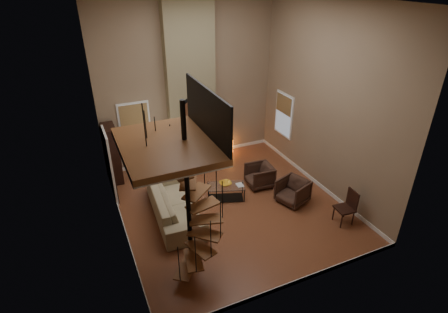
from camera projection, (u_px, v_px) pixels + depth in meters
name	position (u px, v px, depth m)	size (l,w,h in m)	color
ground	(230.00, 205.00, 10.34)	(6.00, 6.50, 0.01)	#955230
back_wall	(189.00, 83.00, 11.66)	(6.00, 0.02, 5.50)	#8F775C
front_wall	(306.00, 178.00, 6.43)	(6.00, 0.02, 5.50)	#8F775C
left_wall	(109.00, 137.00, 7.97)	(0.02, 6.50, 5.50)	#8F775C
right_wall	(326.00, 101.00, 10.12)	(0.02, 6.50, 5.50)	#8F775C
baseboard_back	(192.00, 155.00, 12.92)	(6.00, 0.02, 0.12)	white
baseboard_front	(292.00, 283.00, 7.70)	(6.00, 0.02, 0.12)	white
baseboard_left	(125.00, 231.00, 9.24)	(0.02, 6.50, 0.12)	white
baseboard_right	(314.00, 181.00, 11.39)	(0.02, 6.50, 0.12)	white
chimney_breast	(191.00, 84.00, 11.51)	(1.60, 0.38, 5.50)	#887C58
hearth	(199.00, 165.00, 12.40)	(1.50, 0.60, 0.04)	black
firebox	(195.00, 148.00, 12.39)	(0.95, 0.02, 0.72)	black
mantel	(195.00, 133.00, 12.04)	(1.70, 0.18, 0.06)	white
mirror_frame	(194.00, 110.00, 11.71)	(0.94, 0.94, 0.10)	black
mirror_disc	(194.00, 110.00, 11.72)	(0.80, 0.80, 0.01)	white
vase_left	(179.00, 131.00, 11.80)	(0.24, 0.24, 0.25)	black
vase_right	(211.00, 126.00, 12.22)	(0.20, 0.20, 0.21)	#175252
window_back	(135.00, 124.00, 11.49)	(1.02, 0.06, 1.52)	white
window_right	(284.00, 114.00, 12.25)	(0.06, 1.02, 1.52)	white
entry_door	(111.00, 166.00, 10.24)	(0.10, 1.05, 2.16)	white
loft	(172.00, 142.00, 6.63)	(1.70, 2.20, 1.09)	brown
spiral_stair	(189.00, 202.00, 7.42)	(1.47, 1.47, 4.06)	black
hutch	(112.00, 154.00, 11.12)	(0.39, 0.83, 1.86)	black
sofa	(174.00, 203.00, 9.75)	(2.80, 1.09, 0.82)	tan
armchair_near	(262.00, 175.00, 11.12)	(0.76, 0.78, 0.71)	#3D261C
armchair_far	(294.00, 190.00, 10.37)	(0.78, 0.80, 0.73)	#3D261C
coffee_table	(226.00, 191.00, 10.49)	(1.21, 0.88, 0.43)	silver
bowl	(225.00, 184.00, 10.43)	(0.35, 0.35, 0.09)	gold
book	(239.00, 185.00, 10.41)	(0.19, 0.26, 0.02)	gray
floor_lamp	(159.00, 140.00, 10.90)	(0.43, 0.43, 1.75)	black
accent_lamp	(231.00, 146.00, 13.13)	(0.14, 0.14, 0.51)	orange
side_chair	(348.00, 206.00, 9.42)	(0.48, 0.48, 0.97)	black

